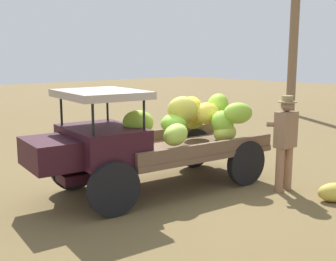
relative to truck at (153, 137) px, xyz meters
name	(u,v)px	position (x,y,z in m)	size (l,w,h in m)	color
ground_plane	(160,185)	(-0.24, -0.09, -0.97)	(60.00, 60.00, 0.00)	brown
truck	(153,137)	(0.00, 0.00, 0.00)	(4.59, 2.22, 1.87)	black
farmer	(285,137)	(-1.70, 1.65, 0.01)	(0.53, 0.46, 1.74)	#936A4C
loose_banana_bunch	(335,192)	(-1.81, 2.58, -0.81)	(0.57, 0.33, 0.32)	gold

